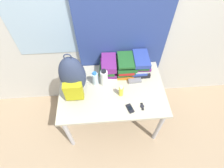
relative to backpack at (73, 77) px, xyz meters
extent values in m
plane|color=#9E8466|center=(0.40, -0.40, -0.94)|extent=(12.00, 12.00, 0.00)
cube|color=beige|center=(0.40, 0.46, 0.31)|extent=(6.00, 0.05, 2.50)
cube|color=#9EBCD1|center=(-0.07, 0.43, 0.36)|extent=(1.10, 0.01, 0.80)
cube|color=navy|center=(0.55, 0.40, 0.31)|extent=(1.01, 0.04, 2.50)
cube|color=#B7B299|center=(0.40, -0.02, -0.25)|extent=(1.18, 0.78, 0.03)
cylinder|color=#B2B2B7|center=(-0.14, -0.35, -0.60)|extent=(0.05, 0.05, 0.68)
cylinder|color=#B2B2B7|center=(0.93, -0.35, -0.60)|extent=(0.05, 0.05, 0.68)
cylinder|color=#B2B2B7|center=(-0.14, 0.32, -0.60)|extent=(0.05, 0.05, 0.68)
cylinder|color=#B2B2B7|center=(0.93, 0.32, -0.60)|extent=(0.05, 0.05, 0.68)
ellipsoid|color=#2D3851|center=(0.00, 0.01, 0.01)|extent=(0.27, 0.21, 0.49)
cube|color=#B2AD19|center=(0.00, -0.12, -0.09)|extent=(0.19, 0.07, 0.22)
torus|color=#2D3851|center=(0.00, 0.01, 0.27)|extent=(0.08, 0.01, 0.08)
cube|color=silver|center=(0.37, 0.21, -0.21)|extent=(0.20, 0.27, 0.04)
cube|color=#6B2370|center=(0.38, 0.21, -0.17)|extent=(0.20, 0.24, 0.05)
cube|color=#1E5623|center=(0.36, 0.23, -0.12)|extent=(0.19, 0.26, 0.04)
cube|color=#6B2370|center=(0.37, 0.22, -0.09)|extent=(0.18, 0.26, 0.03)
cube|color=#6B2370|center=(0.38, 0.23, -0.05)|extent=(0.18, 0.27, 0.05)
cube|color=orange|center=(0.57, 0.22, -0.21)|extent=(0.22, 0.25, 0.04)
cube|color=red|center=(0.57, 0.22, -0.18)|extent=(0.21, 0.22, 0.03)
cube|color=#1E5623|center=(0.57, 0.22, -0.15)|extent=(0.23, 0.26, 0.04)
cube|color=red|center=(0.57, 0.22, -0.11)|extent=(0.18, 0.27, 0.04)
cube|color=#1E5623|center=(0.58, 0.22, -0.07)|extent=(0.22, 0.28, 0.03)
cube|color=#6B2370|center=(0.58, 0.22, -0.04)|extent=(0.18, 0.21, 0.04)
cube|color=#1E5623|center=(0.57, 0.21, -0.01)|extent=(0.19, 0.27, 0.02)
cube|color=black|center=(0.75, 0.23, -0.21)|extent=(0.23, 0.25, 0.05)
cube|color=navy|center=(0.73, 0.23, -0.17)|extent=(0.18, 0.25, 0.03)
cube|color=silver|center=(0.75, 0.22, -0.13)|extent=(0.19, 0.21, 0.04)
cube|color=#6B2370|center=(0.75, 0.22, -0.10)|extent=(0.22, 0.22, 0.04)
cube|color=#1E5623|center=(0.73, 0.21, -0.06)|extent=(0.21, 0.24, 0.04)
cube|color=navy|center=(0.75, 0.22, -0.01)|extent=(0.17, 0.28, 0.05)
cylinder|color=silver|center=(0.22, 0.08, -0.15)|extent=(0.07, 0.07, 0.16)
cylinder|color=#286BB7|center=(0.22, 0.08, -0.06)|extent=(0.04, 0.04, 0.02)
cylinder|color=white|center=(0.32, 0.07, -0.13)|extent=(0.08, 0.08, 0.20)
cylinder|color=black|center=(0.32, 0.07, -0.02)|extent=(0.05, 0.05, 0.02)
cylinder|color=yellow|center=(0.49, -0.09, -0.17)|extent=(0.05, 0.05, 0.12)
cylinder|color=white|center=(0.49, -0.09, -0.10)|extent=(0.03, 0.03, 0.02)
cube|color=black|center=(0.57, -0.28, -0.23)|extent=(0.08, 0.12, 0.02)
cube|color=black|center=(0.57, -0.28, -0.22)|extent=(0.05, 0.06, 0.00)
cube|color=gray|center=(0.67, 0.07, -0.22)|extent=(0.15, 0.07, 0.04)
cube|color=black|center=(0.70, -0.26, -0.23)|extent=(0.02, 0.09, 0.00)
cylinder|color=#232328|center=(0.70, -0.26, -0.23)|extent=(0.04, 0.04, 0.01)
camera|label=1|loc=(0.31, -1.16, 1.37)|focal=28.00mm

